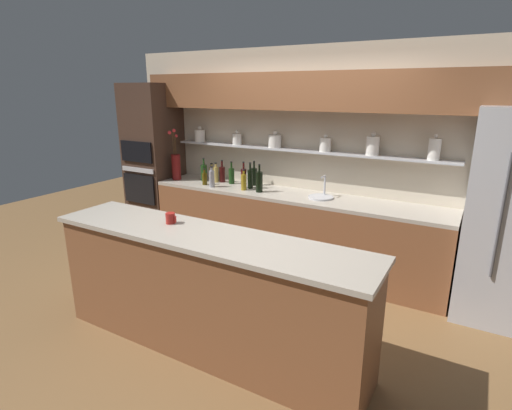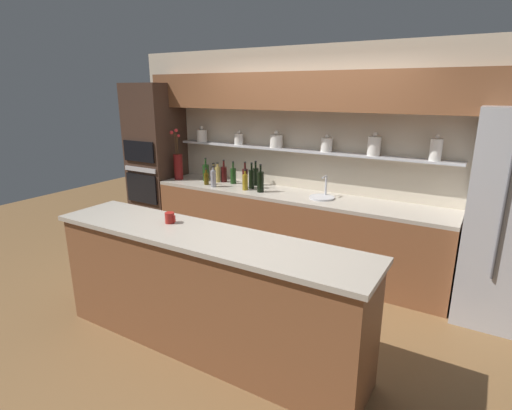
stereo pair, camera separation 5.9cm
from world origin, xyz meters
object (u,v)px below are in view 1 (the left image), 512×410
object	(u,v)px
bottle_wine_6	(204,173)
bottle_spirit_10	(216,174)
flower_vase	(176,165)
coffee_mug	(171,218)
bottle_spirit_8	(212,173)
sink_fixture	(321,196)
bottle_spirit_0	(212,178)
bottle_wine_5	(259,182)
bottle_wine_1	(232,176)
bottle_wine_4	(250,179)
bottle_wine_2	(222,174)
bottle_oil_9	(205,178)
bottle_oil_7	(244,182)
bottle_wine_3	(254,176)
bottle_wine_11	(244,178)
oven_tower	(154,163)

from	to	relation	value
bottle_wine_6	bottle_spirit_10	distance (m)	0.19
flower_vase	coffee_mug	size ratio (longest dim) A/B	6.94
bottle_wine_6	bottle_spirit_8	world-z (taller)	bottle_wine_6
flower_vase	sink_fixture	world-z (taller)	flower_vase
bottle_spirit_0	bottle_wine_5	distance (m)	0.65
bottle_wine_1	flower_vase	bearing A→B (deg)	-167.94
bottle_wine_4	bottle_spirit_8	bearing A→B (deg)	166.98
bottle_spirit_0	bottle_wine_2	distance (m)	0.31
bottle_wine_4	bottle_spirit_8	distance (m)	0.73
bottle_wine_2	bottle_wine_4	distance (m)	0.53
bottle_wine_1	bottle_oil_9	size ratio (longest dim) A/B	1.37
bottle_wine_1	bottle_wine_5	world-z (taller)	bottle_wine_5
flower_vase	bottle_spirit_8	size ratio (longest dim) A/B	3.02
bottle_wine_2	bottle_spirit_10	bearing A→B (deg)	-143.10
bottle_wine_6	bottle_oil_7	bearing A→B (deg)	-12.69
bottle_wine_4	bottle_wine_5	size ratio (longest dim) A/B	0.96
bottle_wine_1	bottle_wine_3	size ratio (longest dim) A/B	0.93
bottle_oil_7	coffee_mug	distance (m)	1.67
bottle_wine_1	bottle_wine_3	bearing A→B (deg)	11.61
sink_fixture	bottle_oil_7	world-z (taller)	bottle_oil_7
bottle_oil_7	bottle_wine_5	bearing A→B (deg)	2.35
bottle_oil_7	bottle_wine_6	bearing A→B (deg)	167.31
bottle_oil_9	bottle_wine_1	bearing A→B (deg)	41.08
bottle_spirit_10	bottle_wine_11	bearing A→B (deg)	-11.14
oven_tower	bottle_spirit_10	bearing A→B (deg)	4.06
coffee_mug	flower_vase	bearing A→B (deg)	129.73
flower_vase	bottle_spirit_0	size ratio (longest dim) A/B	2.59
sink_fixture	bottle_wine_2	xyz separation A→B (m)	(-1.44, 0.11, 0.08)
bottle_oil_7	coffee_mug	bearing A→B (deg)	-79.95
bottle_wine_5	coffee_mug	distance (m)	1.65
bottle_oil_9	coffee_mug	world-z (taller)	bottle_oil_9
bottle_wine_2	bottle_wine_6	size ratio (longest dim) A/B	0.95
bottle_wine_2	oven_tower	bearing A→B (deg)	-173.66
bottle_wine_1	bottle_spirit_10	size ratio (longest dim) A/B	1.12
bottle_wine_4	bottle_spirit_8	world-z (taller)	bottle_wine_4
bottle_wine_3	bottle_spirit_8	bearing A→B (deg)	-179.36
flower_vase	bottle_wine_1	size ratio (longest dim) A/B	2.36
sink_fixture	bottle_wine_5	bearing A→B (deg)	-171.21
bottle_wine_4	bottle_oil_7	xyz separation A→B (m)	(-0.03, -0.11, -0.02)
sink_fixture	bottle_wine_4	bearing A→B (deg)	-178.95
bottle_oil_7	flower_vase	bearing A→B (deg)	177.58
oven_tower	coffee_mug	size ratio (longest dim) A/B	22.00
bottle_spirit_0	bottle_wine_6	bearing A→B (deg)	142.10
bottle_wine_6	bottle_wine_11	distance (m)	0.68
flower_vase	bottle_wine_11	xyz separation A→B (m)	(1.06, 0.04, -0.07)
bottle_wine_1	coffee_mug	bearing A→B (deg)	-71.74
sink_fixture	bottle_wine_3	xyz separation A→B (m)	(-0.98, 0.15, 0.09)
flower_vase	bottle_wine_1	world-z (taller)	flower_vase
bottle_spirit_10	bottle_wine_3	bearing A→B (deg)	9.98
oven_tower	coffee_mug	distance (m)	2.57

